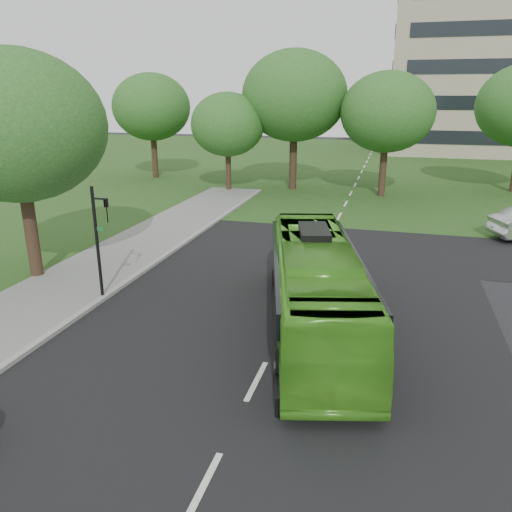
# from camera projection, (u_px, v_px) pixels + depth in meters

# --- Properties ---
(ground) EXTENTS (160.00, 160.00, 0.00)m
(ground) POSITION_uv_depth(u_px,v_px,m) (274.00, 347.00, 15.40)
(ground) COLOR black
(ground) RESTS_ON ground
(street_surfaces) EXTENTS (120.00, 120.00, 0.15)m
(street_surfaces) POSITION_uv_depth(u_px,v_px,m) (341.00, 201.00, 36.34)
(street_surfaces) COLOR black
(street_surfaces) RESTS_ON ground
(tree_park_a) EXTENTS (5.76, 5.76, 7.65)m
(tree_park_a) POSITION_uv_depth(u_px,v_px,m) (228.00, 125.00, 38.73)
(tree_park_a) COLOR black
(tree_park_a) RESTS_ON ground
(tree_park_b) EXTENTS (8.26, 8.26, 10.84)m
(tree_park_b) POSITION_uv_depth(u_px,v_px,m) (295.00, 96.00, 39.01)
(tree_park_b) COLOR black
(tree_park_b) RESTS_ON ground
(tree_park_c) EXTENTS (6.86, 6.86, 9.12)m
(tree_park_c) POSITION_uv_depth(u_px,v_px,m) (387.00, 112.00, 36.46)
(tree_park_c) COLOR black
(tree_park_c) RESTS_ON ground
(tree_park_f) EXTENTS (6.98, 6.98, 9.32)m
(tree_park_f) POSITION_uv_depth(u_px,v_px,m) (152.00, 107.00, 44.87)
(tree_park_f) COLOR black
(tree_park_f) RESTS_ON ground
(tree_side_near) EXTENTS (6.92, 6.92, 9.20)m
(tree_side_near) POSITION_uv_depth(u_px,v_px,m) (16.00, 127.00, 19.34)
(tree_side_near) COLOR black
(tree_side_near) RESTS_ON ground
(bus) EXTENTS (5.06, 11.00, 2.98)m
(bus) POSITION_uv_depth(u_px,v_px,m) (315.00, 288.00, 16.10)
(bus) COLOR #49A023
(bus) RESTS_ON ground
(traffic_light) EXTENTS (0.69, 0.19, 4.32)m
(traffic_light) POSITION_uv_depth(u_px,v_px,m) (100.00, 235.00, 18.24)
(traffic_light) COLOR black
(traffic_light) RESTS_ON ground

